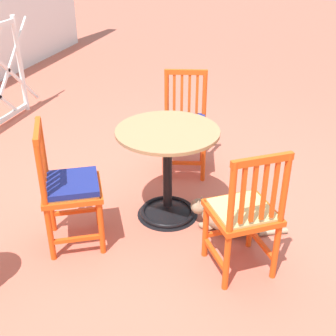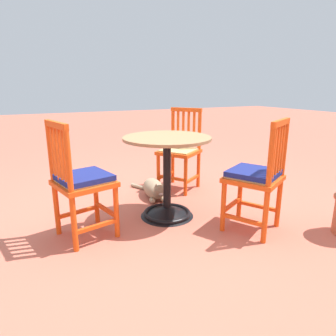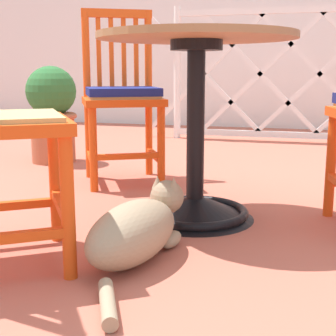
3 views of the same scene
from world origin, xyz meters
The scene contains 6 objects.
ground_plane centered at (0.00, 0.00, 0.00)m, with size 24.00×24.00×0.00m, color #BC604C.
cafe_table centered at (-0.07, -0.03, 0.28)m, with size 0.76×0.76×0.73m.
orange_chair_at_corner centered at (-0.55, -0.67, 0.43)m, with size 0.56×0.56×0.91m.
orange_chair_facing_out centered at (0.68, 0.04, 0.45)m, with size 0.48×0.48×0.91m.
orange_chair_tucked_in centered at (-0.59, 0.52, 0.45)m, with size 0.54×0.54×0.91m.
tabby_cat centered at (-0.15, -0.49, 0.10)m, with size 0.27×0.74×0.23m.
Camera 1 is at (-2.91, -0.87, 2.04)m, focal length 48.12 mm.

